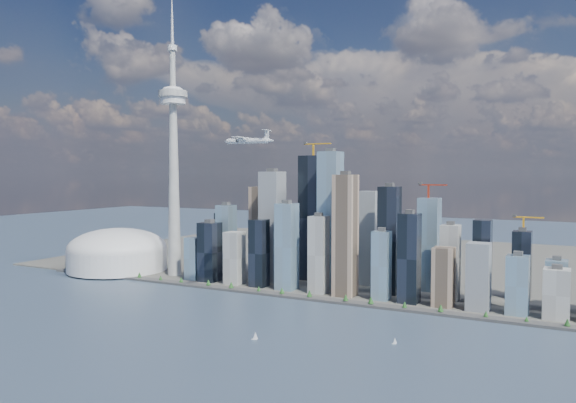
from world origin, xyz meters
The scene contains 10 objects.
ground centered at (0.00, 0.00, 0.00)m, with size 4000.00×4000.00×0.00m, color #324058.
seawall centered at (0.00, 250.00, 2.00)m, with size 1100.00×22.00×4.00m, color #383838.
land centered at (0.00, 700.00, 1.50)m, with size 1400.00×900.00×3.00m, color #4C4C47.
shoreline_trees centered at (0.00, 250.00, 8.78)m, with size 960.53×7.20×8.80m.
skyscraper_cluster centered at (59.62, 336.82, 80.04)m, with size 736.00×142.00×257.95m.
needle_tower centered at (-300.00, 310.00, 235.84)m, with size 56.00×56.00×550.50m.
dome_stadium centered at (-440.00, 300.00, 39.44)m, with size 200.00×200.00×86.00m.
airplane centered at (-34.46, 154.41, 251.46)m, with size 80.28×71.11×19.56m.
sailboat_west centered at (54.22, 23.55, 3.45)m, with size 7.63×4.31×10.76m.
sailboat_east centered at (210.70, 85.26, 2.71)m, with size 6.07×2.92×8.43m.
Camera 1 is at (400.90, -556.40, 204.37)m, focal length 35.00 mm.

